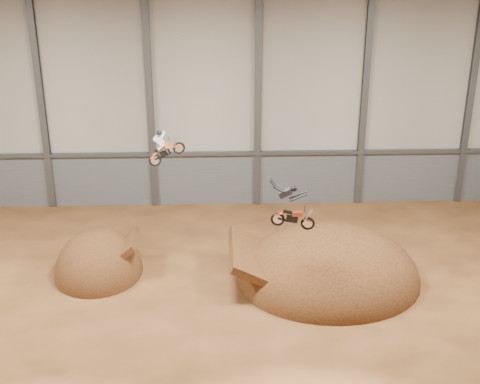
% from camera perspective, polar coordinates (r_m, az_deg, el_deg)
% --- Properties ---
extents(floor, '(40.00, 40.00, 0.00)m').
position_cam_1_polar(floor, '(31.18, -3.28, -12.21)').
color(floor, '#4D2B14').
rests_on(floor, ground).
extents(back_wall, '(40.00, 0.10, 14.00)m').
position_cam_1_polar(back_wall, '(41.93, -3.09, 7.84)').
color(back_wall, '#ABA498').
rests_on(back_wall, ground).
extents(ceiling, '(40.00, 40.00, 0.00)m').
position_cam_1_polar(ceiling, '(25.78, -4.00, 14.11)').
color(ceiling, black).
rests_on(ceiling, back_wall).
extents(lower_band_back, '(39.80, 0.18, 3.50)m').
position_cam_1_polar(lower_band_back, '(43.51, -2.94, 1.12)').
color(lower_band_back, '#56595D').
rests_on(lower_band_back, ground).
extents(steel_rail, '(39.80, 0.35, 0.20)m').
position_cam_1_polar(steel_rail, '(42.73, -2.99, 3.28)').
color(steel_rail, '#47494F').
rests_on(steel_rail, lower_band_back).
extents(steel_column_1, '(0.40, 0.36, 13.90)m').
position_cam_1_polar(steel_column_1, '(43.13, -16.60, 7.34)').
color(steel_column_1, '#47494F').
rests_on(steel_column_1, ground).
extents(steel_column_2, '(0.40, 0.36, 13.90)m').
position_cam_1_polar(steel_column_2, '(41.94, -7.69, 7.67)').
color(steel_column_2, '#47494F').
rests_on(steel_column_2, ground).
extents(steel_column_3, '(0.40, 0.36, 13.90)m').
position_cam_1_polar(steel_column_3, '(41.80, 1.52, 7.82)').
color(steel_column_3, '#47494F').
rests_on(steel_column_3, ground).
extents(steel_column_4, '(0.40, 0.36, 13.90)m').
position_cam_1_polar(steel_column_4, '(42.71, 10.57, 7.77)').
color(steel_column_4, '#47494F').
rests_on(steel_column_4, ground).
extents(steel_column_5, '(0.40, 0.36, 13.90)m').
position_cam_1_polar(steel_column_5, '(44.61, 19.04, 7.54)').
color(steel_column_5, '#47494F').
rests_on(steel_column_5, ground).
extents(takeoff_ramp, '(4.66, 5.38, 4.66)m').
position_cam_1_polar(takeoff_ramp, '(36.81, -11.91, -6.74)').
color(takeoff_ramp, '#361D0D').
rests_on(takeoff_ramp, ground).
extents(landing_ramp, '(9.59, 8.48, 5.53)m').
position_cam_1_polar(landing_ramp, '(35.66, 7.50, -7.45)').
color(landing_ramp, '#361D0D').
rests_on(landing_ramp, ground).
extents(fmx_rider_a, '(2.57, 1.29, 2.37)m').
position_cam_1_polar(fmx_rider_a, '(33.01, -6.07, 4.22)').
color(fmx_rider_a, '#EE4D0E').
extents(fmx_rider_b, '(2.99, 1.09, 2.59)m').
position_cam_1_polar(fmx_rider_b, '(30.25, 4.50, -1.08)').
color(fmx_rider_b, red).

